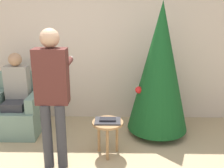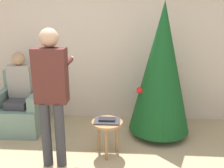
# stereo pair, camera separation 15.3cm
# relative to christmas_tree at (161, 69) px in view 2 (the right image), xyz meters

# --- Properties ---
(wall_back) EXTENTS (8.00, 0.06, 2.70)m
(wall_back) POSITION_rel_christmas_tree_xyz_m (-1.11, 0.64, 0.31)
(wall_back) COLOR beige
(wall_back) RESTS_ON ground_plane
(christmas_tree) EXTENTS (0.90, 0.90, 1.98)m
(christmas_tree) POSITION_rel_christmas_tree_xyz_m (0.00, 0.00, 0.00)
(christmas_tree) COLOR brown
(christmas_tree) RESTS_ON ground_plane
(armchair) EXTENTS (0.69, 0.72, 0.90)m
(armchair) POSITION_rel_christmas_tree_xyz_m (-2.15, 0.07, -0.72)
(armchair) COLOR gray
(armchair) RESTS_ON ground_plane
(person_seated) EXTENTS (0.36, 0.46, 1.24)m
(person_seated) POSITION_rel_christmas_tree_xyz_m (-2.15, 0.05, -0.37)
(person_seated) COLOR #38383D
(person_seated) RESTS_ON ground_plane
(person_standing) EXTENTS (0.40, 0.57, 1.68)m
(person_standing) POSITION_rel_christmas_tree_xyz_m (-1.37, -0.85, -0.05)
(person_standing) COLOR #38383D
(person_standing) RESTS_ON ground_plane
(side_stool) EXTENTS (0.40, 0.40, 0.47)m
(side_stool) POSITION_rel_christmas_tree_xyz_m (-0.74, -0.62, -0.65)
(side_stool) COLOR #A37547
(side_stool) RESTS_ON ground_plane
(laptop) EXTENTS (0.33, 0.23, 0.02)m
(laptop) POSITION_rel_christmas_tree_xyz_m (-0.74, -0.62, -0.56)
(laptop) COLOR #38383D
(laptop) RESTS_ON side_stool
(book) EXTENTS (0.21, 0.11, 0.02)m
(book) POSITION_rel_christmas_tree_xyz_m (-0.74, -0.62, -0.54)
(book) COLOR black
(book) RESTS_ON laptop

